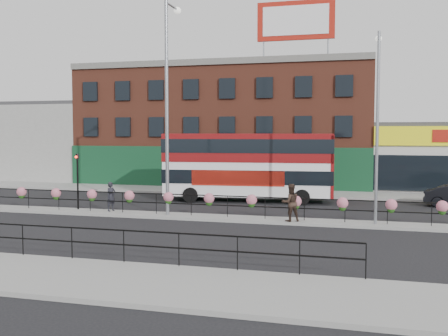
% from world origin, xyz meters
% --- Properties ---
extents(ground, '(120.00, 120.00, 0.00)m').
position_xyz_m(ground, '(0.00, 0.00, 0.00)').
color(ground, black).
rests_on(ground, ground).
extents(south_pavement, '(60.00, 4.00, 0.15)m').
position_xyz_m(south_pavement, '(0.00, -12.00, 0.07)').
color(south_pavement, '#959592').
rests_on(south_pavement, ground).
extents(north_pavement, '(60.00, 4.00, 0.15)m').
position_xyz_m(north_pavement, '(0.00, 12.00, 0.07)').
color(north_pavement, '#959592').
rests_on(north_pavement, ground).
extents(median, '(60.00, 1.60, 0.15)m').
position_xyz_m(median, '(0.00, 0.00, 0.07)').
color(median, '#959592').
rests_on(median, ground).
extents(yellow_line_inner, '(60.00, 0.10, 0.01)m').
position_xyz_m(yellow_line_inner, '(0.00, -9.70, 0.01)').
color(yellow_line_inner, gold).
rests_on(yellow_line_inner, ground).
extents(yellow_line_outer, '(60.00, 0.10, 0.01)m').
position_xyz_m(yellow_line_outer, '(0.00, -9.88, 0.01)').
color(yellow_line_outer, gold).
rests_on(yellow_line_outer, ground).
extents(brick_building, '(25.00, 12.21, 10.30)m').
position_xyz_m(brick_building, '(-4.00, 19.96, 5.13)').
color(brick_building, brown).
rests_on(brick_building, ground).
extents(warehouse_west, '(15.50, 12.00, 7.30)m').
position_xyz_m(warehouse_west, '(-24.25, 20.00, 3.65)').
color(warehouse_west, '#9D9C98').
rests_on(warehouse_west, ground).
extents(billboard, '(6.00, 0.29, 4.40)m').
position_xyz_m(billboard, '(2.50, 14.99, 13.18)').
color(billboard, '#A61C10').
rests_on(billboard, brick_building).
extents(median_railing, '(30.04, 0.56, 1.23)m').
position_xyz_m(median_railing, '(-0.00, 0.00, 1.05)').
color(median_railing, black).
rests_on(median_railing, median).
extents(south_railing, '(20.04, 0.05, 1.12)m').
position_xyz_m(south_railing, '(-2.00, -10.10, 0.96)').
color(south_railing, black).
rests_on(south_railing, south_pavement).
extents(double_decker_bus, '(11.27, 3.67, 4.48)m').
position_xyz_m(double_decker_bus, '(0.48, 7.38, 2.75)').
color(double_decker_bus, white).
rests_on(double_decker_bus, ground).
extents(pedestrian_a, '(0.89, 0.83, 1.65)m').
position_xyz_m(pedestrian_a, '(-5.82, 0.25, 0.97)').
color(pedestrian_a, black).
rests_on(pedestrian_a, median).
extents(pedestrian_b, '(1.50, 1.47, 1.87)m').
position_xyz_m(pedestrian_b, '(4.36, -0.46, 1.09)').
color(pedestrian_b, '#34241C').
rests_on(pedestrian_b, median).
extents(lamp_column_west, '(0.41, 2.00, 11.38)m').
position_xyz_m(lamp_column_west, '(-2.33, 0.25, 6.89)').
color(lamp_column_west, gray).
rests_on(lamp_column_west, median).
extents(lamp_column_east, '(0.33, 1.62, 9.23)m').
position_xyz_m(lamp_column_east, '(8.44, 0.08, 5.62)').
color(lamp_column_east, gray).
rests_on(lamp_column_east, median).
extents(traffic_light_median, '(0.15, 0.28, 3.65)m').
position_xyz_m(traffic_light_median, '(-8.00, 0.39, 2.47)').
color(traffic_light_median, black).
rests_on(traffic_light_median, median).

